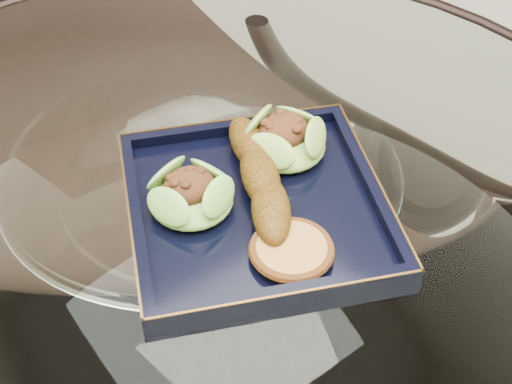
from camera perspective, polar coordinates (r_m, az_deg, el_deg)
dining_table at (r=0.92m, az=-3.63°, el=-7.88°), size 1.13×1.13×0.77m
dining_chair at (r=1.29m, az=-14.24°, el=7.55°), size 0.51×0.51×1.05m
navy_plate at (r=0.77m, az=0.00°, el=-1.61°), size 0.36×0.36×0.02m
lettuce_wrap_left at (r=0.75m, az=-5.21°, el=-0.31°), size 0.10×0.10×0.03m
lettuce_wrap_right at (r=0.82m, az=2.31°, el=4.10°), size 0.10×0.10×0.03m
roasted_plantain at (r=0.77m, az=0.34°, el=1.28°), size 0.12×0.19×0.04m
crumb_patty at (r=0.71m, az=2.86°, el=-4.74°), size 0.10×0.10×0.01m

